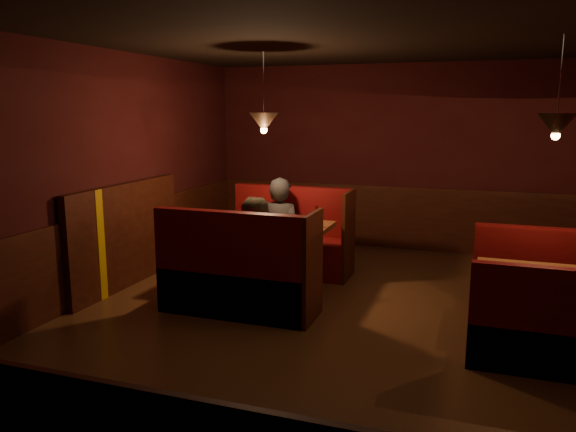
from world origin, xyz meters
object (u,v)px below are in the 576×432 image
(main_bench_far, at_px, (291,245))
(diner_a, at_px, (280,214))
(second_bench_near, at_px, (551,338))
(diner_b, at_px, (259,237))
(main_table, at_px, (266,240))
(main_bench_near, at_px, (238,282))
(second_table, at_px, (542,290))
(second_bench_far, at_px, (537,288))

(main_bench_far, relative_size, diner_a, 1.02)
(second_bench_near, xyz_separation_m, diner_b, (-2.94, 0.70, 0.50))
(main_table, distance_m, diner_b, 0.59)
(diner_b, bearing_deg, main_bench_near, -134.09)
(main_bench_far, bearing_deg, diner_b, -85.27)
(main_bench_far, xyz_separation_m, second_bench_near, (3.05, -2.14, -0.07))
(main_bench_near, distance_m, diner_b, 0.55)
(diner_a, distance_m, diner_b, 1.27)
(second_table, bearing_deg, main_bench_near, -173.61)
(main_bench_far, bearing_deg, diner_a, -116.62)
(second_bench_near, relative_size, diner_a, 0.79)
(second_table, xyz_separation_m, second_bench_far, (0.03, 0.72, -0.20))
(main_bench_near, bearing_deg, diner_b, 69.91)
(main_table, relative_size, diner_b, 0.97)
(second_bench_far, bearing_deg, second_bench_near, -90.00)
(second_bench_far, bearing_deg, main_bench_near, -160.93)
(second_bench_near, bearing_deg, second_bench_far, 90.00)
(second_bench_far, bearing_deg, main_bench_far, 166.98)
(main_table, distance_m, second_table, 3.10)
(second_bench_far, bearing_deg, diner_a, 170.52)
(diner_a, bearing_deg, second_table, 162.18)
(diner_a, height_order, diner_b, diner_a)
(second_bench_far, height_order, second_bench_near, same)
(main_bench_far, height_order, second_bench_near, main_bench_far)
(second_table, xyz_separation_m, second_bench_near, (0.03, -0.72, -0.20))
(main_table, bearing_deg, diner_a, 95.92)
(second_table, xyz_separation_m, diner_a, (-3.12, 1.24, 0.33))
(main_bench_far, height_order, diner_a, diner_a)
(second_bench_far, bearing_deg, diner_b, -166.02)
(main_table, bearing_deg, second_bench_far, 3.26)
(main_bench_far, bearing_deg, main_table, -91.18)
(second_table, bearing_deg, main_bench_far, 154.82)
(main_table, bearing_deg, main_bench_near, -88.82)
(second_table, distance_m, diner_b, 2.92)
(diner_a, bearing_deg, main_bench_near, 97.19)
(main_bench_near, height_order, diner_b, diner_b)
(main_table, xyz_separation_m, diner_b, (0.14, -0.56, 0.16))
(main_bench_far, distance_m, second_table, 3.35)
(main_table, height_order, diner_a, diner_a)
(main_bench_near, bearing_deg, main_table, 91.18)
(second_bench_near, bearing_deg, diner_a, 148.08)
(second_table, bearing_deg, second_bench_near, -87.80)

